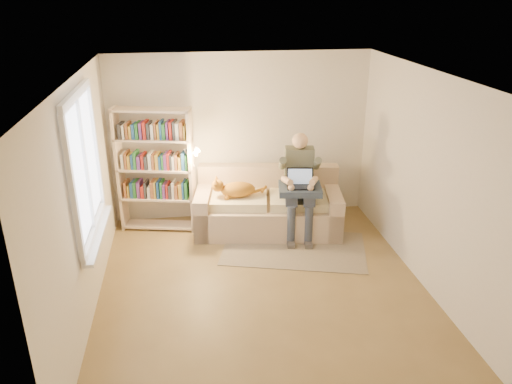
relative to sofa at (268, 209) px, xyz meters
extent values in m
plane|color=olive|center=(-0.34, -1.64, -0.33)|extent=(4.50, 4.50, 0.00)
cube|color=white|center=(-0.34, -1.64, 2.27)|extent=(4.00, 4.50, 0.02)
cube|color=silver|center=(-2.34, -1.64, 0.97)|extent=(0.02, 4.50, 2.60)
cube|color=silver|center=(1.66, -1.64, 0.97)|extent=(0.02, 4.50, 2.60)
cube|color=silver|center=(-0.34, 0.61, 0.97)|extent=(4.00, 0.02, 2.60)
cube|color=silver|center=(-0.34, -3.89, 0.97)|extent=(4.00, 0.02, 2.60)
plane|color=white|center=(-2.31, -1.44, 1.32)|extent=(0.00, 1.50, 1.50)
cube|color=white|center=(-2.30, -1.44, 2.11)|extent=(0.05, 1.50, 0.08)
cube|color=white|center=(-2.30, -1.44, 0.53)|extent=(0.05, 1.50, 0.08)
cube|color=white|center=(-2.30, -1.44, 1.32)|extent=(0.04, 0.05, 1.50)
cube|color=white|center=(-2.26, -1.44, 0.48)|extent=(0.12, 1.52, 0.04)
cube|color=#C8AD8D|center=(-0.01, -0.05, -0.11)|extent=(2.29, 1.30, 0.45)
cube|color=#C8AD8D|center=(0.05, 0.33, 0.35)|extent=(2.17, 0.55, 0.47)
cube|color=#C8AD8D|center=(-0.97, 0.11, -0.01)|extent=(0.36, 1.00, 0.65)
cube|color=#C8AD8D|center=(0.95, -0.20, -0.01)|extent=(0.36, 1.00, 0.65)
cube|color=beige|center=(-0.50, -0.02, 0.18)|extent=(1.01, 0.78, 0.13)
cube|color=beige|center=(0.47, -0.17, 0.18)|extent=(1.01, 0.78, 0.13)
cube|color=#646955|center=(0.44, -0.08, 0.69)|extent=(0.45, 0.29, 0.58)
sphere|color=#E0B283|center=(0.44, -0.10, 1.09)|extent=(0.23, 0.23, 0.23)
cube|color=#373E4D|center=(0.28, -0.33, 0.34)|extent=(0.24, 0.49, 0.18)
cube|color=#373E4D|center=(0.52, -0.37, 0.34)|extent=(0.24, 0.49, 0.18)
cylinder|color=#373E4D|center=(0.24, -0.56, -0.03)|extent=(0.12, 0.12, 0.61)
cylinder|color=#373E4D|center=(0.49, -0.60, -0.03)|extent=(0.12, 0.12, 0.61)
ellipsoid|color=orange|center=(-0.50, -0.06, 0.36)|extent=(0.55, 0.35, 0.23)
sphere|color=orange|center=(-0.80, -0.05, 0.44)|extent=(0.18, 0.18, 0.18)
cylinder|color=orange|center=(-0.23, -0.04, 0.32)|extent=(0.26, 0.09, 0.07)
cube|color=#2C3A4D|center=(0.42, -0.38, 0.45)|extent=(0.67, 0.58, 0.09)
cube|color=black|center=(0.41, -0.42, 0.51)|extent=(0.41, 0.32, 0.02)
cube|color=black|center=(0.43, -0.30, 0.62)|extent=(0.39, 0.18, 0.23)
plane|color=#8CA5CC|center=(0.43, -0.30, 0.62)|extent=(0.36, 0.20, 0.31)
cube|color=beige|center=(-2.18, 0.38, 0.61)|extent=(0.10, 0.29, 1.89)
cube|color=beige|center=(-1.12, 0.15, 0.61)|extent=(0.10, 0.29, 1.89)
cube|color=beige|center=(-1.65, 0.26, -0.28)|extent=(1.16, 0.51, 0.03)
cube|color=beige|center=(-1.65, 0.26, 0.18)|extent=(1.16, 0.51, 0.03)
cube|color=beige|center=(-1.65, 0.26, 0.64)|extent=(1.16, 0.51, 0.03)
cube|color=beige|center=(-1.65, 0.26, 1.10)|extent=(1.16, 0.51, 0.03)
cube|color=beige|center=(-1.65, 0.26, 1.53)|extent=(1.16, 0.51, 0.03)
cube|color=#1E4C8C|center=(-1.65, 0.26, 0.30)|extent=(0.99, 0.42, 0.22)
cube|color=#267233|center=(-1.65, 0.26, 0.76)|extent=(0.99, 0.42, 0.22)
cube|color=#66337F|center=(-1.65, 0.26, 1.22)|extent=(0.99, 0.42, 0.22)
cylinder|color=silver|center=(-1.20, 0.17, 0.67)|extent=(0.10, 0.10, 0.04)
cone|color=silver|center=(-1.07, 0.01, 0.96)|extent=(0.15, 0.17, 0.16)
cube|color=gray|center=(0.26, -0.70, -0.33)|extent=(2.24, 1.67, 0.01)
camera|label=1|loc=(-1.19, -6.84, 3.14)|focal=35.00mm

